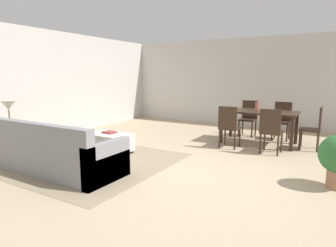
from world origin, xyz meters
The scene contains 16 objects.
ground_plane centered at (0.00, 0.00, 0.00)m, with size 10.80×10.80×0.00m, color tan.
wall_back centered at (0.00, 5.00, 1.35)m, with size 9.00×0.12×2.70m, color beige.
wall_left centered at (-4.50, 0.50, 1.35)m, with size 0.12×11.00×2.70m, color beige.
area_rug centered at (-1.99, -0.29, 0.00)m, with size 3.00×2.80×0.01m, color gray.
couch centered at (-1.96, -0.97, 0.29)m, with size 2.24×0.90×0.86m.
ottoman_table centered at (-2.02, 0.33, 0.23)m, with size 0.94×0.56×0.41m.
side_table centered at (-3.38, -0.86, 0.46)m, with size 0.40×0.40×0.58m.
table_lamp centered at (-3.38, -0.86, 0.99)m, with size 0.26×0.26×0.53m.
dining_table centered at (0.40, 2.75, 0.67)m, with size 1.66×0.86×0.76m.
dining_chair_near_left centered at (-0.05, 1.96, 0.52)m, with size 0.41×0.41×0.92m.
dining_chair_near_right centered at (0.83, 1.93, 0.52)m, with size 0.41×0.41×0.92m.
dining_chair_far_left centered at (-0.04, 3.52, 0.52)m, with size 0.41×0.41×0.92m.
dining_chair_far_right centered at (0.79, 3.51, 0.52)m, with size 0.40×0.40×0.92m.
dining_chair_head_east centered at (1.56, 2.74, 0.52)m, with size 0.40×0.40×0.92m.
vase_centerpiece centered at (0.35, 2.75, 0.86)m, with size 0.09×0.09×0.20m, color #B26659.
book_on_ottoman centered at (-2.03, 0.38, 0.42)m, with size 0.26×0.20×0.03m, color maroon.
Camera 1 is at (1.92, -3.97, 1.57)m, focal length 30.75 mm.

